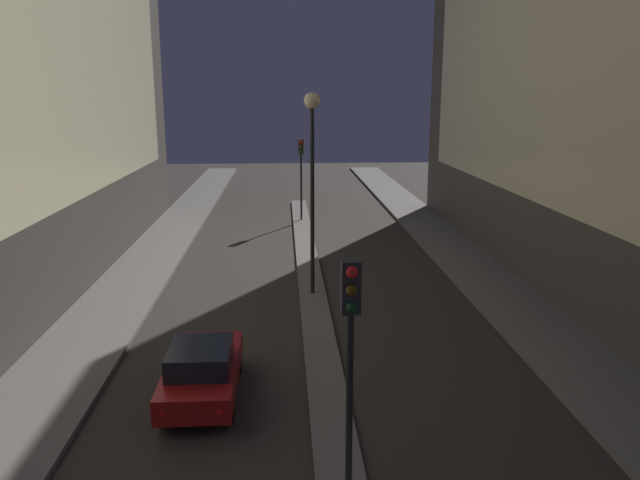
{
  "coord_description": "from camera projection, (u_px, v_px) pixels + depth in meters",
  "views": [
    {
      "loc": [
        -1.08,
        -5.62,
        7.71
      ],
      "look_at": [
        0.59,
        22.62,
        1.08
      ],
      "focal_mm": 35.0,
      "sensor_mm": 36.0,
      "label": 1
    }
  ],
  "objects": [
    {
      "name": "building_right",
      "position": [
        626.0,
        20.0,
        23.42
      ],
      "size": [
        6.01,
        36.7,
        20.84
      ],
      "color": "#4C4742",
      "rests_on": "ground"
    },
    {
      "name": "median_strip",
      "position": [
        310.0,
        276.0,
        26.91
      ],
      "size": [
        1.04,
        38.42,
        0.13
      ],
      "color": "#66605B",
      "rests_on": "ground"
    },
    {
      "name": "traffic_light_near",
      "position": [
        350.0,
        338.0,
        10.39
      ],
      "size": [
        0.32,
        0.42,
        4.95
      ],
      "color": "black",
      "rests_on": "median_strip"
    },
    {
      "name": "traffic_light_mid",
      "position": [
        301.0,
        161.0,
        37.78
      ],
      "size": [
        0.32,
        0.42,
        4.95
      ],
      "color": "black",
      "rests_on": "median_strip"
    },
    {
      "name": "street_lamp",
      "position": [
        312.0,
        148.0,
        23.12
      ],
      "size": [
        0.6,
        0.6,
        7.65
      ],
      "color": "black",
      "rests_on": "median_strip"
    },
    {
      "name": "car_left_lane",
      "position": [
        202.0,
        370.0,
        16.08
      ],
      "size": [
        1.81,
        4.26,
        1.51
      ],
      "color": "maroon",
      "rests_on": "ground"
    }
  ]
}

